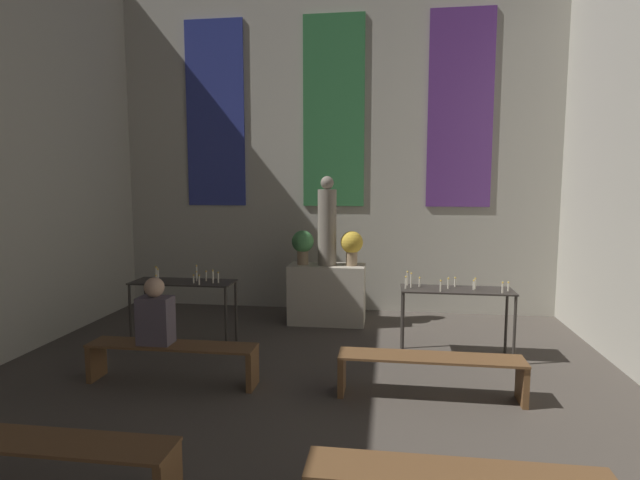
{
  "coord_description": "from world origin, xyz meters",
  "views": [
    {
      "loc": [
        0.95,
        2.59,
        2.19
      ],
      "look_at": [
        0.0,
        9.41,
        1.41
      ],
      "focal_mm": 28.0,
      "sensor_mm": 36.0,
      "label": 1
    }
  ],
  "objects_px": {
    "flower_vase_left": "(303,244)",
    "pew_back_right": "(430,368)",
    "pew_third_left": "(43,456)",
    "person_seated": "(155,314)",
    "altar": "(327,294)",
    "flower_vase_right": "(352,245)",
    "candle_rack_left": "(183,289)",
    "candle_rack_right": "(456,298)",
    "pew_back_left": "(172,355)",
    "statue": "(327,224)"
  },
  "relations": [
    {
      "from": "person_seated",
      "to": "candle_rack_left",
      "type": "bearing_deg",
      "value": 100.19
    },
    {
      "from": "flower_vase_right",
      "to": "pew_back_left",
      "type": "relative_size",
      "value": 0.29
    },
    {
      "from": "altar",
      "to": "candle_rack_right",
      "type": "distance_m",
      "value": 2.24
    },
    {
      "from": "candle_rack_left",
      "to": "pew_back_left",
      "type": "height_order",
      "value": "candle_rack_left"
    },
    {
      "from": "candle_rack_right",
      "to": "pew_third_left",
      "type": "height_order",
      "value": "candle_rack_right"
    },
    {
      "from": "pew_back_left",
      "to": "pew_third_left",
      "type": "bearing_deg",
      "value": -90.0
    },
    {
      "from": "altar",
      "to": "flower_vase_right",
      "type": "distance_m",
      "value": 0.88
    },
    {
      "from": "flower_vase_right",
      "to": "candle_rack_right",
      "type": "relative_size",
      "value": 0.39
    },
    {
      "from": "pew_third_left",
      "to": "flower_vase_left",
      "type": "bearing_deg",
      "value": 77.88
    },
    {
      "from": "candle_rack_right",
      "to": "candle_rack_left",
      "type": "bearing_deg",
      "value": -180.0
    },
    {
      "from": "altar",
      "to": "pew_back_right",
      "type": "relative_size",
      "value": 0.63
    },
    {
      "from": "altar",
      "to": "flower_vase_right",
      "type": "bearing_deg",
      "value": -0.0
    },
    {
      "from": "flower_vase_right",
      "to": "person_seated",
      "type": "xyz_separation_m",
      "value": [
        -1.95,
        -2.6,
        -0.48
      ]
    },
    {
      "from": "altar",
      "to": "pew_third_left",
      "type": "distance_m",
      "value": 4.88
    },
    {
      "from": "altar",
      "to": "candle_rack_left",
      "type": "xyz_separation_m",
      "value": [
        -1.8,
        -1.31,
        0.3
      ]
    },
    {
      "from": "flower_vase_right",
      "to": "pew_back_left",
      "type": "distance_m",
      "value": 3.28
    },
    {
      "from": "pew_third_left",
      "to": "pew_back_left",
      "type": "relative_size",
      "value": 1.0
    },
    {
      "from": "altar",
      "to": "pew_third_left",
      "type": "xyz_separation_m",
      "value": [
        -1.39,
        -4.67,
        -0.14
      ]
    },
    {
      "from": "flower_vase_left",
      "to": "pew_back_right",
      "type": "xyz_separation_m",
      "value": [
        1.77,
        -2.6,
        -0.93
      ]
    },
    {
      "from": "pew_back_left",
      "to": "person_seated",
      "type": "xyz_separation_m",
      "value": [
        -0.18,
        0.0,
        0.45
      ]
    },
    {
      "from": "altar",
      "to": "pew_third_left",
      "type": "height_order",
      "value": "altar"
    },
    {
      "from": "candle_rack_right",
      "to": "pew_third_left",
      "type": "xyz_separation_m",
      "value": [
        -3.18,
        -3.37,
        -0.44
      ]
    },
    {
      "from": "pew_third_left",
      "to": "pew_back_right",
      "type": "xyz_separation_m",
      "value": [
        2.77,
        2.07,
        0.0
      ]
    },
    {
      "from": "pew_third_left",
      "to": "flower_vase_right",
      "type": "bearing_deg",
      "value": 69.24
    },
    {
      "from": "candle_rack_right",
      "to": "pew_back_left",
      "type": "distance_m",
      "value": 3.47
    },
    {
      "from": "person_seated",
      "to": "flower_vase_left",
      "type": "bearing_deg",
      "value": 65.57
    },
    {
      "from": "altar",
      "to": "flower_vase_right",
      "type": "xyz_separation_m",
      "value": [
        0.38,
        -0.0,
        0.79
      ]
    },
    {
      "from": "candle_rack_right",
      "to": "person_seated",
      "type": "xyz_separation_m",
      "value": [
        -3.36,
        -1.3,
        0.01
      ]
    },
    {
      "from": "candle_rack_left",
      "to": "pew_back_left",
      "type": "distance_m",
      "value": 1.43
    },
    {
      "from": "statue",
      "to": "flower_vase_right",
      "type": "bearing_deg",
      "value": -0.0
    },
    {
      "from": "flower_vase_left",
      "to": "pew_back_right",
      "type": "bearing_deg",
      "value": -55.78
    },
    {
      "from": "statue",
      "to": "pew_back_left",
      "type": "xyz_separation_m",
      "value": [
        -1.39,
        -2.6,
        -1.24
      ]
    },
    {
      "from": "statue",
      "to": "flower_vase_right",
      "type": "relative_size",
      "value": 2.57
    },
    {
      "from": "candle_rack_left",
      "to": "person_seated",
      "type": "bearing_deg",
      "value": -79.81
    },
    {
      "from": "statue",
      "to": "person_seated",
      "type": "bearing_deg",
      "value": -121.03
    },
    {
      "from": "altar",
      "to": "person_seated",
      "type": "xyz_separation_m",
      "value": [
        -1.57,
        -2.6,
        0.31
      ]
    },
    {
      "from": "flower_vase_left",
      "to": "candle_rack_right",
      "type": "distance_m",
      "value": 2.59
    },
    {
      "from": "altar",
      "to": "candle_rack_left",
      "type": "relative_size",
      "value": 0.85
    },
    {
      "from": "flower_vase_right",
      "to": "candle_rack_right",
      "type": "distance_m",
      "value": 1.98
    },
    {
      "from": "flower_vase_left",
      "to": "flower_vase_right",
      "type": "relative_size",
      "value": 1.0
    },
    {
      "from": "altar",
      "to": "pew_back_left",
      "type": "distance_m",
      "value": 2.95
    },
    {
      "from": "pew_third_left",
      "to": "person_seated",
      "type": "distance_m",
      "value": 2.12
    },
    {
      "from": "flower_vase_right",
      "to": "pew_back_right",
      "type": "height_order",
      "value": "flower_vase_right"
    },
    {
      "from": "statue",
      "to": "pew_back_right",
      "type": "relative_size",
      "value": 0.74
    },
    {
      "from": "statue",
      "to": "pew_back_right",
      "type": "height_order",
      "value": "statue"
    },
    {
      "from": "flower_vase_right",
      "to": "pew_third_left",
      "type": "bearing_deg",
      "value": -110.76
    },
    {
      "from": "altar",
      "to": "candle_rack_left",
      "type": "bearing_deg",
      "value": -144.05
    },
    {
      "from": "altar",
      "to": "flower_vase_left",
      "type": "xyz_separation_m",
      "value": [
        -0.38,
        -0.0,
        0.79
      ]
    },
    {
      "from": "altar",
      "to": "flower_vase_left",
      "type": "bearing_deg",
      "value": -180.0
    },
    {
      "from": "altar",
      "to": "flower_vase_right",
      "type": "height_order",
      "value": "flower_vase_right"
    }
  ]
}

